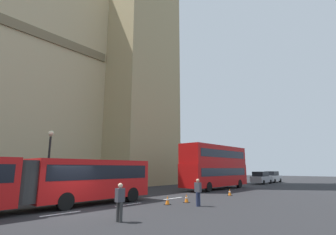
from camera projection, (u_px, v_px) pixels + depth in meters
name	position (u px, v px, depth m)	size (l,w,h in m)	color
ground_plane	(77.00, 212.00, 13.99)	(160.00, 160.00, 0.00)	#262628
lane_centre_marking	(13.00, 220.00, 11.61)	(25.20, 0.16, 0.01)	silver
articulated_bus	(21.00, 179.00, 13.89)	(17.00, 2.54, 2.90)	red
double_decker_bus	(216.00, 165.00, 29.40)	(10.89, 2.54, 4.90)	#B20F0F
sedan_lead	(261.00, 178.00, 38.88)	(4.40, 1.86, 1.85)	gray
sedan_trailing	(272.00, 177.00, 43.18)	(4.40, 1.86, 1.85)	#B7B7BC
traffic_cone_west	(167.00, 200.00, 16.68)	(0.36, 0.36, 0.58)	black
traffic_cone_middle	(186.00, 198.00, 17.72)	(0.36, 0.36, 0.58)	black
traffic_cone_east	(230.00, 192.00, 22.19)	(0.36, 0.36, 0.58)	black
street_lamp	(49.00, 159.00, 19.56)	(0.44, 0.44, 5.27)	black
pedestrian_near_cones	(120.00, 201.00, 11.42)	(0.40, 0.36, 1.69)	#333333
pedestrian_by_kerb	(198.00, 191.00, 16.12)	(0.36, 0.41, 1.69)	#262D4C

